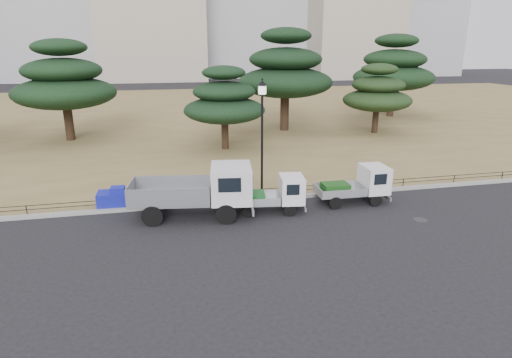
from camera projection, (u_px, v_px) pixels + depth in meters
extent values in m
plane|color=black|center=(266.00, 222.00, 18.06)|extent=(220.00, 220.00, 0.00)
cube|color=olive|center=(199.00, 114.00, 46.57)|extent=(120.00, 56.00, 0.15)
cube|color=gray|center=(253.00, 200.00, 20.46)|extent=(120.00, 0.25, 0.16)
cylinder|color=black|center=(226.00, 214.00, 17.73)|extent=(0.89, 0.30, 0.88)
cylinder|color=black|center=(226.00, 199.00, 19.56)|extent=(0.89, 0.30, 0.88)
cylinder|color=black|center=(152.00, 216.00, 17.52)|extent=(0.89, 0.30, 0.88)
cylinder|color=black|center=(159.00, 200.00, 19.34)|extent=(0.89, 0.30, 0.88)
cube|color=#2D2D30|center=(192.00, 202.00, 18.47)|extent=(4.98, 1.72, 0.15)
cube|color=gray|center=(171.00, 191.00, 18.26)|extent=(3.63, 2.38, 0.85)
cube|color=silver|center=(231.00, 183.00, 18.35)|extent=(1.98, 2.30, 1.50)
cylinder|color=black|center=(290.00, 210.00, 18.62)|extent=(0.56, 0.22, 0.54)
cylinder|color=black|center=(286.00, 201.00, 19.75)|extent=(0.56, 0.22, 0.54)
cylinder|color=black|center=(248.00, 211.00, 18.49)|extent=(0.56, 0.22, 0.54)
cylinder|color=black|center=(247.00, 202.00, 19.61)|extent=(0.56, 0.22, 0.54)
cube|color=#2D2D30|center=(268.00, 203.00, 19.08)|extent=(3.00, 1.07, 0.13)
cube|color=#AAADB1|center=(256.00, 198.00, 18.97)|extent=(2.17, 1.50, 0.36)
cube|color=white|center=(292.00, 189.00, 18.97)|extent=(1.19, 1.47, 1.17)
cube|color=#1C6227|center=(252.00, 197.00, 18.93)|extent=(1.21, 0.95, 0.40)
cylinder|color=black|center=(376.00, 200.00, 19.77)|extent=(0.59, 0.17, 0.59)
cylinder|color=black|center=(363.00, 191.00, 20.98)|extent=(0.59, 0.17, 0.59)
cylinder|color=black|center=(335.00, 203.00, 19.40)|extent=(0.59, 0.17, 0.59)
cylinder|color=black|center=(325.00, 194.00, 20.62)|extent=(0.59, 0.17, 0.59)
cube|color=#2D2D30|center=(351.00, 194.00, 20.16)|extent=(3.19, 0.79, 0.14)
cube|color=#979A9E|center=(340.00, 190.00, 19.97)|extent=(2.21, 1.38, 0.39)
cube|color=silver|center=(374.00, 179.00, 20.16)|extent=(1.13, 1.48, 1.25)
cube|color=#184B15|center=(335.00, 188.00, 19.90)|extent=(1.22, 0.90, 0.43)
cylinder|color=black|center=(262.00, 194.00, 20.79)|extent=(0.42, 0.42, 0.15)
cylinder|color=black|center=(262.00, 145.00, 20.07)|extent=(0.11, 0.11, 4.73)
cylinder|color=white|center=(262.00, 90.00, 19.31)|extent=(0.38, 0.38, 0.38)
cone|color=black|center=(262.00, 83.00, 19.22)|extent=(0.49, 0.49, 0.24)
cylinder|color=black|center=(253.00, 193.00, 20.52)|extent=(38.00, 0.03, 0.03)
cylinder|color=black|center=(253.00, 190.00, 20.46)|extent=(38.00, 0.03, 0.03)
cylinder|color=black|center=(253.00, 193.00, 20.52)|extent=(0.04, 0.04, 0.40)
cube|color=#161DAC|center=(113.00, 198.00, 19.52)|extent=(1.36, 1.01, 0.62)
cube|color=#161DAC|center=(118.00, 190.00, 19.32)|extent=(0.64, 0.55, 0.27)
cylinder|color=#2D2D30|center=(420.00, 220.00, 18.28)|extent=(0.60, 0.60, 0.01)
cylinder|color=black|center=(69.00, 121.00, 32.82)|extent=(0.66, 0.66, 2.94)
ellipsoid|color=black|center=(65.00, 93.00, 32.19)|extent=(7.54, 7.54, 2.41)
ellipsoid|color=black|center=(62.00, 70.00, 31.70)|extent=(5.75, 5.75, 1.84)
ellipsoid|color=black|center=(59.00, 47.00, 31.21)|extent=(3.97, 3.97, 1.27)
cylinder|color=black|center=(225.00, 133.00, 30.04)|extent=(0.50, 0.50, 2.24)
ellipsoid|color=black|center=(224.00, 110.00, 29.56)|extent=(5.65, 5.65, 1.81)
ellipsoid|color=black|center=(224.00, 91.00, 29.19)|extent=(4.31, 4.31, 1.38)
ellipsoid|color=black|center=(224.00, 73.00, 28.81)|extent=(2.98, 2.98, 0.95)
cylinder|color=black|center=(285.00, 111.00, 36.71)|extent=(0.75, 0.75, 3.32)
ellipsoid|color=black|center=(285.00, 82.00, 36.00)|extent=(7.98, 7.98, 2.55)
ellipsoid|color=black|center=(286.00, 59.00, 35.44)|extent=(6.10, 6.10, 1.95)
ellipsoid|color=black|center=(286.00, 36.00, 34.89)|extent=(4.21, 4.21, 1.35)
cylinder|color=black|center=(375.00, 120.00, 35.68)|extent=(0.50, 0.50, 2.21)
ellipsoid|color=#1C3116|center=(377.00, 100.00, 35.20)|extent=(5.62, 5.62, 1.80)
ellipsoid|color=#1C3116|center=(378.00, 85.00, 34.83)|extent=(4.29, 4.29, 1.37)
ellipsoid|color=#1C3116|center=(380.00, 69.00, 34.46)|extent=(2.96, 2.96, 0.95)
cylinder|color=black|center=(391.00, 100.00, 44.24)|extent=(0.72, 0.72, 3.19)
ellipsoid|color=black|center=(393.00, 78.00, 43.55)|extent=(8.15, 8.15, 2.61)
ellipsoid|color=black|center=(395.00, 59.00, 43.02)|extent=(6.23, 6.23, 1.99)
ellipsoid|color=black|center=(397.00, 41.00, 42.49)|extent=(4.30, 4.30, 1.38)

